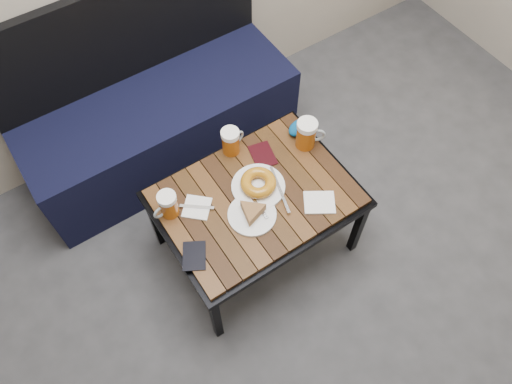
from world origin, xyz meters
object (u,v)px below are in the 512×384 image
beer_mug_right (307,134)px  passport_navy (194,256)px  beer_mug_left (168,205)px  knit_pouch (300,127)px  cafe_table (256,201)px  bench (159,120)px  beer_mug_centre (231,141)px  plate_bagel (258,184)px  plate_pie (252,213)px  passport_burgundy (263,155)px

beer_mug_right → passport_navy: (-0.70, -0.20, -0.07)m
beer_mug_left → knit_pouch: (0.70, 0.05, -0.04)m
cafe_table → beer_mug_left: bearing=159.5°
beer_mug_left → cafe_table: bearing=150.8°
beer_mug_right → passport_navy: beer_mug_right is taller
cafe_table → beer_mug_right: beer_mug_right is taller
bench → beer_mug_centre: bearing=-74.5°
beer_mug_right → plate_bagel: bearing=-136.1°
beer_mug_right → plate_pie: beer_mug_right is taller
cafe_table → beer_mug_centre: 0.29m
plate_bagel → passport_navy: 0.41m
bench → passport_burgundy: (0.24, -0.61, 0.20)m
passport_burgundy → beer_mug_centre: bearing=147.1°
beer_mug_right → knit_pouch: bearing=104.4°
beer_mug_right → plate_bagel: beer_mug_right is taller
plate_pie → passport_navy: (-0.29, -0.03, -0.02)m
beer_mug_left → beer_mug_right: bearing=169.2°
plate_pie → knit_pouch: size_ratio=1.69×
bench → passport_burgundy: bench is taller
passport_burgundy → plate_pie: bearing=-119.3°
bench → passport_navy: bearing=-106.8°
beer_mug_right → passport_burgundy: bearing=-165.5°
beer_mug_right → passport_burgundy: size_ratio=1.09×
beer_mug_centre → plate_pie: beer_mug_centre is taller
passport_burgundy → bench: bearing=124.4°
cafe_table → passport_navy: bearing=-164.5°
beer_mug_left → beer_mug_right: beer_mug_right is taller
bench → cafe_table: 0.79m
plate_pie → knit_pouch: plate_pie is taller
bench → beer_mug_right: bearing=-56.4°
beer_mug_right → plate_bagel: size_ratio=0.49×
plate_pie → beer_mug_centre: bearing=72.0°
passport_navy → passport_burgundy: 0.56m
plate_bagel → passport_burgundy: plate_bagel is taller
plate_bagel → passport_burgundy: size_ratio=2.22×
cafe_table → beer_mug_centre: (0.04, 0.26, 0.11)m
cafe_table → plate_pie: bearing=-133.1°
cafe_table → beer_mug_centre: bearing=81.1°
beer_mug_left → passport_navy: (-0.02, -0.23, -0.06)m
cafe_table → plate_bagel: size_ratio=2.80×
beer_mug_centre → plate_bagel: (-0.01, -0.23, -0.04)m
passport_burgundy → cafe_table: bearing=-118.8°
bench → beer_mug_left: size_ratio=11.03×
knit_pouch → cafe_table: bearing=-153.4°
bench → plate_pie: bench is taller
beer_mug_centre → beer_mug_right: beer_mug_right is taller
beer_mug_right → plate_pie: size_ratio=0.73×
beer_mug_centre → passport_navy: 0.54m
beer_mug_centre → beer_mug_right: 0.34m
bench → plate_pie: 0.87m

